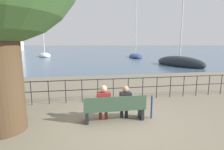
{
  "coord_description": "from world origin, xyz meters",
  "views": [
    {
      "loc": [
        -1.09,
        -5.55,
        2.57
      ],
      "look_at": [
        0.0,
        0.5,
        1.5
      ],
      "focal_mm": 28.0,
      "sensor_mm": 36.0,
      "label": 1
    }
  ],
  "objects_px": {
    "seated_person_left": "(104,101)",
    "closed_umbrella": "(152,105)",
    "seated_person_right": "(125,101)",
    "sailboat_2": "(135,56)",
    "harbor_lighthouse": "(16,24)",
    "sailboat_1": "(179,63)",
    "park_bench": "(115,109)",
    "sailboat_0": "(45,55)"
  },
  "relations": [
    {
      "from": "park_bench",
      "to": "sailboat_1",
      "type": "distance_m",
      "value": 17.71
    },
    {
      "from": "sailboat_0",
      "to": "sailboat_2",
      "type": "height_order",
      "value": "sailboat_2"
    },
    {
      "from": "seated_person_left",
      "to": "closed_umbrella",
      "type": "height_order",
      "value": "seated_person_left"
    },
    {
      "from": "harbor_lighthouse",
      "to": "sailboat_1",
      "type": "bearing_deg",
      "value": -59.72
    },
    {
      "from": "seated_person_right",
      "to": "sailboat_1",
      "type": "height_order",
      "value": "sailboat_1"
    },
    {
      "from": "seated_person_left",
      "to": "seated_person_right",
      "type": "relative_size",
      "value": 1.03
    },
    {
      "from": "closed_umbrella",
      "to": "harbor_lighthouse",
      "type": "xyz_separation_m",
      "value": [
        -30.76,
        82.99,
        11.13
      ]
    },
    {
      "from": "closed_umbrella",
      "to": "sailboat_1",
      "type": "bearing_deg",
      "value": 55.88
    },
    {
      "from": "seated_person_left",
      "to": "sailboat_2",
      "type": "bearing_deg",
      "value": 70.19
    },
    {
      "from": "seated_person_left",
      "to": "sailboat_2",
      "type": "relative_size",
      "value": 0.11
    },
    {
      "from": "seated_person_left",
      "to": "closed_umbrella",
      "type": "xyz_separation_m",
      "value": [
        1.68,
        -0.08,
        -0.21
      ]
    },
    {
      "from": "closed_umbrella",
      "to": "sailboat_1",
      "type": "distance_m",
      "value": 16.95
    },
    {
      "from": "seated_person_left",
      "to": "sailboat_0",
      "type": "bearing_deg",
      "value": 103.7
    },
    {
      "from": "sailboat_0",
      "to": "sailboat_2",
      "type": "bearing_deg",
      "value": -33.01
    },
    {
      "from": "seated_person_left",
      "to": "sailboat_0",
      "type": "distance_m",
      "value": 34.42
    },
    {
      "from": "closed_umbrella",
      "to": "sailboat_1",
      "type": "xyz_separation_m",
      "value": [
        9.51,
        14.03,
        -0.11
      ]
    },
    {
      "from": "seated_person_right",
      "to": "harbor_lighthouse",
      "type": "distance_m",
      "value": 88.78
    },
    {
      "from": "sailboat_2",
      "to": "harbor_lighthouse",
      "type": "bearing_deg",
      "value": 134.99
    },
    {
      "from": "sailboat_0",
      "to": "sailboat_2",
      "type": "relative_size",
      "value": 0.9
    },
    {
      "from": "seated_person_left",
      "to": "closed_umbrella",
      "type": "bearing_deg",
      "value": -2.85
    },
    {
      "from": "seated_person_right",
      "to": "sailboat_2",
      "type": "bearing_deg",
      "value": 71.54
    },
    {
      "from": "park_bench",
      "to": "harbor_lighthouse",
      "type": "height_order",
      "value": "harbor_lighthouse"
    },
    {
      "from": "sailboat_2",
      "to": "sailboat_1",
      "type": "bearing_deg",
      "value": -76.24
    },
    {
      "from": "seated_person_right",
      "to": "sailboat_0",
      "type": "height_order",
      "value": "sailboat_0"
    },
    {
      "from": "park_bench",
      "to": "closed_umbrella",
      "type": "xyz_separation_m",
      "value": [
        1.31,
        -0.01,
        0.04
      ]
    },
    {
      "from": "sailboat_2",
      "to": "seated_person_left",
      "type": "bearing_deg",
      "value": -100.38
    },
    {
      "from": "park_bench",
      "to": "seated_person_left",
      "type": "distance_m",
      "value": 0.45
    },
    {
      "from": "park_bench",
      "to": "seated_person_left",
      "type": "xyz_separation_m",
      "value": [
        -0.37,
        0.08,
        0.25
      ]
    },
    {
      "from": "park_bench",
      "to": "seated_person_left",
      "type": "height_order",
      "value": "seated_person_left"
    },
    {
      "from": "seated_person_left",
      "to": "sailboat_1",
      "type": "bearing_deg",
      "value": 51.27
    },
    {
      "from": "park_bench",
      "to": "sailboat_0",
      "type": "distance_m",
      "value": 34.59
    },
    {
      "from": "seated_person_left",
      "to": "harbor_lighthouse",
      "type": "relative_size",
      "value": 0.05
    },
    {
      "from": "harbor_lighthouse",
      "to": "seated_person_left",
      "type": "bearing_deg",
      "value": -70.67
    },
    {
      "from": "park_bench",
      "to": "sailboat_0",
      "type": "xyz_separation_m",
      "value": [
        -8.53,
        33.52,
        -0.13
      ]
    },
    {
      "from": "park_bench",
      "to": "sailboat_1",
      "type": "height_order",
      "value": "sailboat_1"
    },
    {
      "from": "park_bench",
      "to": "sailboat_1",
      "type": "relative_size",
      "value": 0.19
    },
    {
      "from": "sailboat_1",
      "to": "sailboat_2",
      "type": "xyz_separation_m",
      "value": [
        -1.07,
        14.13,
        -0.08
      ]
    },
    {
      "from": "seated_person_right",
      "to": "sailboat_0",
      "type": "bearing_deg",
      "value": 104.9
    },
    {
      "from": "sailboat_0",
      "to": "sailboat_1",
      "type": "distance_m",
      "value": 27.46
    },
    {
      "from": "seated_person_left",
      "to": "sailboat_1",
      "type": "xyz_separation_m",
      "value": [
        11.19,
        13.95,
        -0.32
      ]
    },
    {
      "from": "sailboat_1",
      "to": "harbor_lighthouse",
      "type": "height_order",
      "value": "harbor_lighthouse"
    },
    {
      "from": "seated_person_right",
      "to": "sailboat_2",
      "type": "relative_size",
      "value": 0.1
    }
  ]
}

